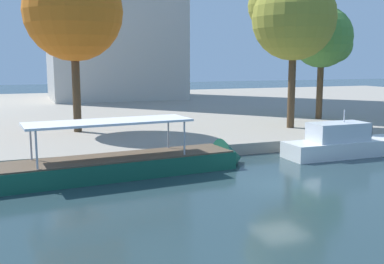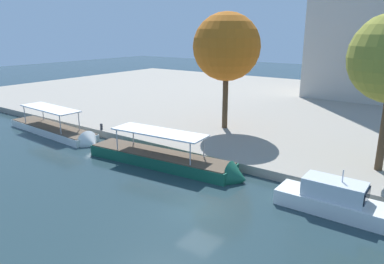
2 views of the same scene
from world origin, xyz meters
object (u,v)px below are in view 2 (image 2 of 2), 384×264
tour_boat_0 (57,132)px  mooring_bollard_1 (101,126)px  tour_boat_1 (169,162)px  motor_yacht_2 (351,209)px  tree_1 (228,47)px

tour_boat_0 → mooring_bollard_1: tour_boat_0 is taller
tour_boat_0 → tour_boat_1: (16.38, -0.15, 0.08)m
tour_boat_0 → tour_boat_1: bearing=2.8°
motor_yacht_2 → tour_boat_1: bearing=179.9°
mooring_bollard_1 → tour_boat_0: bearing=-149.0°
tour_boat_0 → tour_boat_1: 16.38m
motor_yacht_2 → tree_1: size_ratio=0.75×
tour_boat_1 → motor_yacht_2: motor_yacht_2 is taller
mooring_bollard_1 → tree_1: 16.38m
tour_boat_0 → motor_yacht_2: (31.24, -0.20, 0.21)m
motor_yacht_2 → mooring_bollard_1: 26.99m
motor_yacht_2 → tree_1: 21.89m
tour_boat_0 → motor_yacht_2: motor_yacht_2 is taller
motor_yacht_2 → tree_1: bearing=144.0°
tour_boat_0 → tree_1: bearing=40.5°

